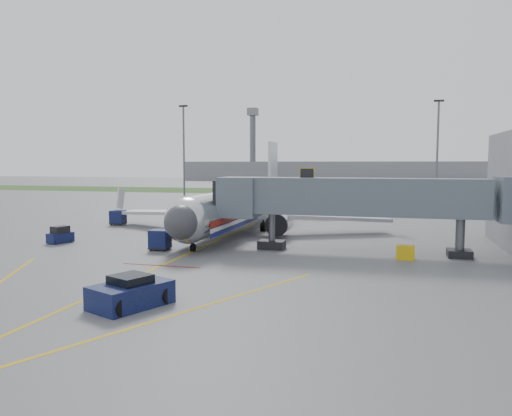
% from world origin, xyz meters
% --- Properties ---
extents(ground, '(400.00, 400.00, 0.00)m').
position_xyz_m(ground, '(0.00, 0.00, 0.00)').
color(ground, '#565659').
rests_on(ground, ground).
extents(grass_strip, '(300.00, 25.00, 0.01)m').
position_xyz_m(grass_strip, '(0.00, 90.00, 0.01)').
color(grass_strip, '#2D4C1E').
rests_on(grass_strip, ground).
extents(apron_markings, '(21.52, 50.00, 0.01)m').
position_xyz_m(apron_markings, '(0.00, -7.40, 0.00)').
color(apron_markings, gold).
rests_on(apron_markings, ground).
extents(airliner, '(32.10, 35.67, 10.25)m').
position_xyz_m(airliner, '(0.00, 15.25, 2.65)').
color(airliner, silver).
rests_on(airliner, ground).
extents(jet_bridge, '(25.30, 4.00, 6.90)m').
position_xyz_m(jet_bridge, '(12.86, 5.00, 4.47)').
color(jet_bridge, slate).
rests_on(jet_bridge, ground).
extents(light_mast_left, '(2.00, 0.44, 20.40)m').
position_xyz_m(light_mast_left, '(-30.00, 70.00, 10.78)').
color(light_mast_left, '#595B60').
rests_on(light_mast_left, ground).
extents(light_mast_right, '(2.00, 0.44, 20.40)m').
position_xyz_m(light_mast_right, '(25.00, 75.00, 10.78)').
color(light_mast_right, '#595B60').
rests_on(light_mast_right, ground).
extents(distant_terminal, '(120.00, 14.00, 8.00)m').
position_xyz_m(distant_terminal, '(-10.00, 170.00, 4.00)').
color(distant_terminal, slate).
rests_on(distant_terminal, ground).
extents(control_tower, '(4.00, 4.00, 30.00)m').
position_xyz_m(control_tower, '(-40.00, 165.00, 17.33)').
color(control_tower, '#595B60').
rests_on(control_tower, ground).
extents(pushback_tug, '(3.77, 4.56, 1.64)m').
position_xyz_m(pushback_tug, '(3.04, -13.69, 0.68)').
color(pushback_tug, '#0E0E3E').
rests_on(pushback_tug, ground).
extents(baggage_tug, '(1.77, 2.47, 1.56)m').
position_xyz_m(baggage_tug, '(-13.46, 2.97, 0.69)').
color(baggage_tug, '#0E0E3E').
rests_on(baggage_tug, ground).
extents(baggage_cart_a, '(1.71, 1.71, 1.71)m').
position_xyz_m(baggage_cart_a, '(-3.00, 2.02, 0.87)').
color(baggage_cart_a, '#0E0E3E').
rests_on(baggage_cart_a, ground).
extents(baggage_cart_b, '(2.29, 2.29, 1.87)m').
position_xyz_m(baggage_cart_b, '(-5.56, 13.56, 0.95)').
color(baggage_cart_b, '#0E0E3E').
rests_on(baggage_cart_b, ground).
extents(baggage_cart_c, '(1.74, 1.74, 1.72)m').
position_xyz_m(baggage_cart_c, '(-15.43, 16.38, 0.88)').
color(baggage_cart_c, '#0E0E3E').
rests_on(baggage_cart_c, ground).
extents(belt_loader, '(1.91, 4.14, 1.95)m').
position_xyz_m(belt_loader, '(-5.51, 13.22, 0.49)').
color(belt_loader, '#0E0E3E').
rests_on(belt_loader, ground).
extents(ground_power_cart, '(1.39, 0.96, 1.08)m').
position_xyz_m(ground_power_cart, '(16.92, 3.00, 0.53)').
color(ground_power_cart, gold).
rests_on(ground_power_cart, ground).
extents(ramp_worker, '(0.61, 0.70, 1.61)m').
position_xyz_m(ramp_worker, '(-3.31, 4.81, 0.81)').
color(ramp_worker, '#C3DA19').
rests_on(ramp_worker, ground).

